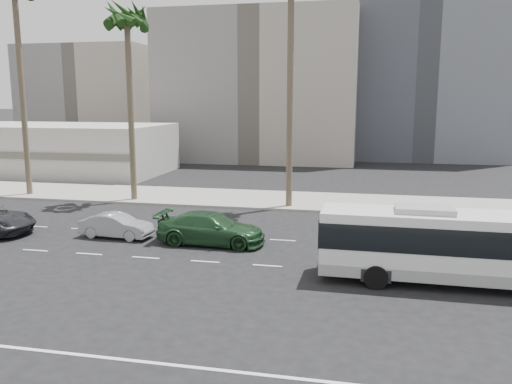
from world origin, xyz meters
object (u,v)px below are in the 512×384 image
(car_a, at_px, (211,228))
(palm_mid, at_px, (127,23))
(city_bus, at_px, (460,245))
(car_b, at_px, (116,226))

(car_a, bearing_deg, palm_mid, 42.88)
(city_bus, bearing_deg, car_a, 162.79)
(car_b, relative_size, palm_mid, 0.28)
(car_b, distance_m, palm_mid, 16.27)
(city_bus, xyz_separation_m, car_a, (-11.76, 3.86, -0.87))
(city_bus, height_order, palm_mid, palm_mid)
(city_bus, relative_size, car_a, 1.97)
(car_b, bearing_deg, palm_mid, 23.62)
(city_bus, distance_m, car_b, 17.75)
(city_bus, distance_m, car_a, 12.41)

